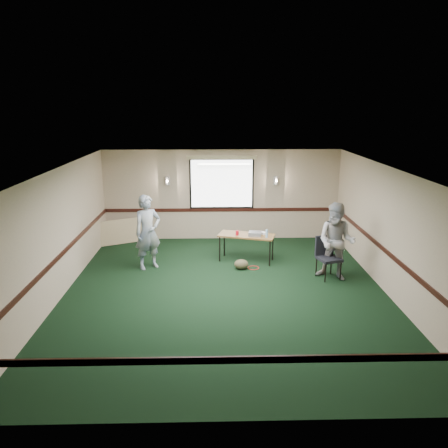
{
  "coord_description": "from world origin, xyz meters",
  "views": [
    {
      "loc": [
        -0.26,
        -8.78,
        4.0
      ],
      "look_at": [
        0.0,
        1.3,
        1.2
      ],
      "focal_mm": 35.0,
      "sensor_mm": 36.0,
      "label": 1
    }
  ],
  "objects_px": {
    "folding_table": "(246,237)",
    "projector": "(255,234)",
    "person_right": "(336,242)",
    "person_left": "(148,232)",
    "conference_chair": "(327,254)"
  },
  "relations": [
    {
      "from": "projector",
      "to": "person_right",
      "type": "xyz_separation_m",
      "value": [
        1.77,
        -1.14,
        0.14
      ]
    },
    {
      "from": "folding_table",
      "to": "person_left",
      "type": "xyz_separation_m",
      "value": [
        -2.47,
        -0.44,
        0.27
      ]
    },
    {
      "from": "projector",
      "to": "person_left",
      "type": "bearing_deg",
      "value": -163.4
    },
    {
      "from": "conference_chair",
      "to": "person_right",
      "type": "distance_m",
      "value": 0.39
    },
    {
      "from": "folding_table",
      "to": "person_right",
      "type": "bearing_deg",
      "value": -15.59
    },
    {
      "from": "folding_table",
      "to": "projector",
      "type": "distance_m",
      "value": 0.26
    },
    {
      "from": "conference_chair",
      "to": "person_right",
      "type": "height_order",
      "value": "person_right"
    },
    {
      "from": "projector",
      "to": "conference_chair",
      "type": "height_order",
      "value": "conference_chair"
    },
    {
      "from": "conference_chair",
      "to": "person_left",
      "type": "bearing_deg",
      "value": 153.34
    },
    {
      "from": "projector",
      "to": "conference_chair",
      "type": "bearing_deg",
      "value": -22.83
    },
    {
      "from": "folding_table",
      "to": "conference_chair",
      "type": "distance_m",
      "value": 2.14
    },
    {
      "from": "folding_table",
      "to": "projector",
      "type": "xyz_separation_m",
      "value": [
        0.21,
        -0.11,
        0.11
      ]
    },
    {
      "from": "folding_table",
      "to": "projector",
      "type": "height_order",
      "value": "projector"
    },
    {
      "from": "projector",
      "to": "person_right",
      "type": "relative_size",
      "value": 0.18
    },
    {
      "from": "projector",
      "to": "person_right",
      "type": "bearing_deg",
      "value": -23.2
    }
  ]
}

